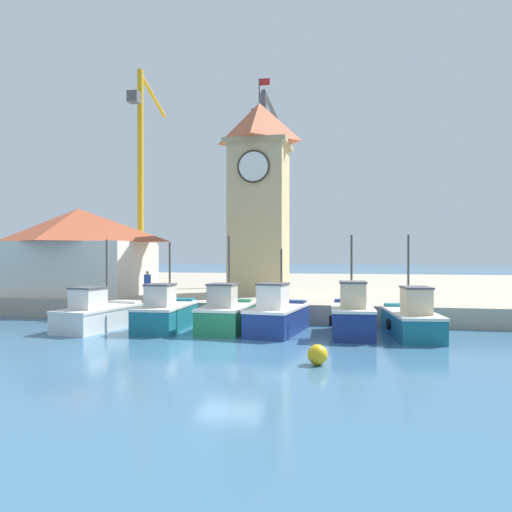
{
  "coord_description": "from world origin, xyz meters",
  "views": [
    {
      "loc": [
        4.81,
        -18.68,
        3.63
      ],
      "look_at": [
        -0.75,
        8.71,
        3.5
      ],
      "focal_mm": 35.0,
      "sensor_mm": 36.0,
      "label": 1
    }
  ],
  "objects_px": {
    "clock_tower": "(259,193)",
    "warehouse_left": "(78,250)",
    "fishing_boat_center": "(352,317)",
    "mooring_buoy": "(318,355)",
    "fishing_boat_far_left": "(98,315)",
    "fishing_boat_mid_right": "(412,320)",
    "fishing_boat_left_inner": "(226,315)",
    "fishing_boat_left_outer": "(165,313)",
    "fishing_boat_mid_left": "(277,316)",
    "dock_worker_near_tower": "(147,284)",
    "port_crane_far": "(141,200)",
    "port_crane_near": "(264,210)"
  },
  "relations": [
    {
      "from": "fishing_boat_left_outer",
      "to": "fishing_boat_mid_left",
      "type": "xyz_separation_m",
      "value": [
        5.42,
        -0.0,
        0.02
      ]
    },
    {
      "from": "fishing_boat_mid_left",
      "to": "fishing_boat_center",
      "type": "height_order",
      "value": "fishing_boat_center"
    },
    {
      "from": "warehouse_left",
      "to": "fishing_boat_mid_right",
      "type": "bearing_deg",
      "value": -18.4
    },
    {
      "from": "clock_tower",
      "to": "port_crane_near",
      "type": "xyz_separation_m",
      "value": [
        -1.08,
        7.68,
        -0.44
      ]
    },
    {
      "from": "fishing_boat_left_outer",
      "to": "warehouse_left",
      "type": "xyz_separation_m",
      "value": [
        -8.77,
        6.92,
        3.09
      ]
    },
    {
      "from": "fishing_boat_left_outer",
      "to": "clock_tower",
      "type": "xyz_separation_m",
      "value": [
        2.67,
        9.67,
        6.84
      ]
    },
    {
      "from": "fishing_boat_center",
      "to": "fishing_boat_left_inner",
      "type": "bearing_deg",
      "value": 179.17
    },
    {
      "from": "fishing_boat_center",
      "to": "clock_tower",
      "type": "distance_m",
      "value": 13.28
    },
    {
      "from": "fishing_boat_center",
      "to": "mooring_buoy",
      "type": "relative_size",
      "value": 6.7
    },
    {
      "from": "fishing_boat_mid_right",
      "to": "warehouse_left",
      "type": "distance_m",
      "value": 21.42
    },
    {
      "from": "clock_tower",
      "to": "warehouse_left",
      "type": "bearing_deg",
      "value": -166.5
    },
    {
      "from": "fishing_boat_left_outer",
      "to": "fishing_boat_center",
      "type": "distance_m",
      "value": 8.77
    },
    {
      "from": "port_crane_near",
      "to": "warehouse_left",
      "type": "bearing_deg",
      "value": -134.82
    },
    {
      "from": "fishing_boat_far_left",
      "to": "fishing_boat_mid_right",
      "type": "distance_m",
      "value": 14.57
    },
    {
      "from": "fishing_boat_mid_left",
      "to": "dock_worker_near_tower",
      "type": "distance_m",
      "value": 9.56
    },
    {
      "from": "fishing_boat_mid_right",
      "to": "warehouse_left",
      "type": "bearing_deg",
      "value": 161.6
    },
    {
      "from": "fishing_boat_far_left",
      "to": "fishing_boat_mid_left",
      "type": "distance_m",
      "value": 8.65
    },
    {
      "from": "fishing_boat_mid_right",
      "to": "mooring_buoy",
      "type": "relative_size",
      "value": 7.53
    },
    {
      "from": "fishing_boat_center",
      "to": "mooring_buoy",
      "type": "distance_m",
      "value": 6.28
    },
    {
      "from": "mooring_buoy",
      "to": "dock_worker_near_tower",
      "type": "height_order",
      "value": "dock_worker_near_tower"
    },
    {
      "from": "fishing_boat_left_outer",
      "to": "fishing_boat_mid_left",
      "type": "distance_m",
      "value": 5.42
    },
    {
      "from": "fishing_boat_far_left",
      "to": "warehouse_left",
      "type": "relative_size",
      "value": 0.55
    },
    {
      "from": "fishing_boat_far_left",
      "to": "warehouse_left",
      "type": "distance_m",
      "value": 9.84
    },
    {
      "from": "fishing_boat_far_left",
      "to": "fishing_boat_left_inner",
      "type": "relative_size",
      "value": 1.11
    },
    {
      "from": "fishing_boat_left_outer",
      "to": "fishing_boat_left_inner",
      "type": "xyz_separation_m",
      "value": [
        2.97,
        0.09,
        0.01
      ]
    },
    {
      "from": "fishing_boat_center",
      "to": "clock_tower",
      "type": "height_order",
      "value": "clock_tower"
    },
    {
      "from": "fishing_boat_center",
      "to": "fishing_boat_mid_right",
      "type": "xyz_separation_m",
      "value": [
        2.57,
        0.23,
        -0.1
      ]
    },
    {
      "from": "fishing_boat_mid_right",
      "to": "port_crane_far",
      "type": "distance_m",
      "value": 31.38
    },
    {
      "from": "fishing_boat_far_left",
      "to": "dock_worker_near_tower",
      "type": "distance_m",
      "value": 5.22
    },
    {
      "from": "fishing_boat_center",
      "to": "fishing_boat_mid_right",
      "type": "bearing_deg",
      "value": 5.02
    },
    {
      "from": "clock_tower",
      "to": "fishing_boat_mid_left",
      "type": "bearing_deg",
      "value": -74.13
    },
    {
      "from": "fishing_boat_left_inner",
      "to": "fishing_boat_far_left",
      "type": "bearing_deg",
      "value": -174.06
    },
    {
      "from": "dock_worker_near_tower",
      "to": "fishing_boat_far_left",
      "type": "bearing_deg",
      "value": -93.2
    },
    {
      "from": "fishing_boat_far_left",
      "to": "fishing_boat_mid_right",
      "type": "xyz_separation_m",
      "value": [
        14.55,
        0.78,
        0.04
      ]
    },
    {
      "from": "clock_tower",
      "to": "port_crane_far",
      "type": "height_order",
      "value": "port_crane_far"
    },
    {
      "from": "fishing_boat_center",
      "to": "port_crane_near",
      "type": "distance_m",
      "value": 19.81
    },
    {
      "from": "port_crane_far",
      "to": "fishing_boat_center",
      "type": "bearing_deg",
      "value": -46.94
    },
    {
      "from": "fishing_boat_left_inner",
      "to": "warehouse_left",
      "type": "height_order",
      "value": "warehouse_left"
    },
    {
      "from": "port_crane_far",
      "to": "dock_worker_near_tower",
      "type": "bearing_deg",
      "value": -64.32
    },
    {
      "from": "fishing_boat_mid_right",
      "to": "warehouse_left",
      "type": "xyz_separation_m",
      "value": [
        -20.11,
        6.69,
        3.11
      ]
    },
    {
      "from": "port_crane_far",
      "to": "fishing_boat_far_left",
      "type": "bearing_deg",
      "value": -70.51
    },
    {
      "from": "clock_tower",
      "to": "mooring_buoy",
      "type": "distance_m",
      "value": 18.14
    },
    {
      "from": "mooring_buoy",
      "to": "dock_worker_near_tower",
      "type": "xyz_separation_m",
      "value": [
        -10.65,
        10.7,
        1.53
      ]
    },
    {
      "from": "fishing_boat_center",
      "to": "dock_worker_near_tower",
      "type": "height_order",
      "value": "fishing_boat_center"
    },
    {
      "from": "fishing_boat_left_outer",
      "to": "fishing_boat_left_inner",
      "type": "relative_size",
      "value": 1.02
    },
    {
      "from": "dock_worker_near_tower",
      "to": "fishing_boat_left_inner",
      "type": "bearing_deg",
      "value": -37.04
    },
    {
      "from": "fishing_boat_far_left",
      "to": "port_crane_far",
      "type": "bearing_deg",
      "value": 109.49
    },
    {
      "from": "port_crane_far",
      "to": "dock_worker_near_tower",
      "type": "relative_size",
      "value": 12.19
    },
    {
      "from": "clock_tower",
      "to": "mooring_buoy",
      "type": "bearing_deg",
      "value": -72.3
    },
    {
      "from": "fishing_boat_left_inner",
      "to": "dock_worker_near_tower",
      "type": "relative_size",
      "value": 2.77
    }
  ]
}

